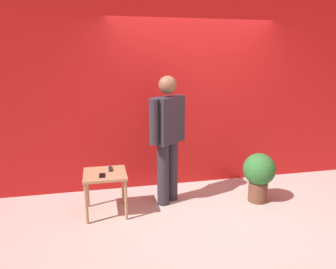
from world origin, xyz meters
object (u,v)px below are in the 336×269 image
object	(u,v)px
standing_person	(168,134)
cell_phone	(102,175)
side_table	(105,179)
potted_plant	(259,173)
tv_remote	(110,169)

from	to	relation	value
standing_person	cell_phone	size ratio (longest dim) A/B	11.99
side_table	standing_person	bearing A→B (deg)	10.93
cell_phone	standing_person	bearing A→B (deg)	17.70
side_table	potted_plant	distance (m)	2.07
side_table	potted_plant	size ratio (longest dim) A/B	0.79
standing_person	potted_plant	bearing A→B (deg)	-11.90
side_table	cell_phone	size ratio (longest dim) A/B	3.78
cell_phone	tv_remote	bearing A→B (deg)	63.38
standing_person	cell_phone	world-z (taller)	standing_person
standing_person	tv_remote	size ratio (longest dim) A/B	10.16
cell_phone	potted_plant	xyz separation A→B (m)	(2.10, 0.00, -0.14)
potted_plant	cell_phone	bearing A→B (deg)	-179.98
standing_person	tv_remote	bearing A→B (deg)	-176.01
cell_phone	potted_plant	distance (m)	2.11
potted_plant	tv_remote	bearing A→B (deg)	174.13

